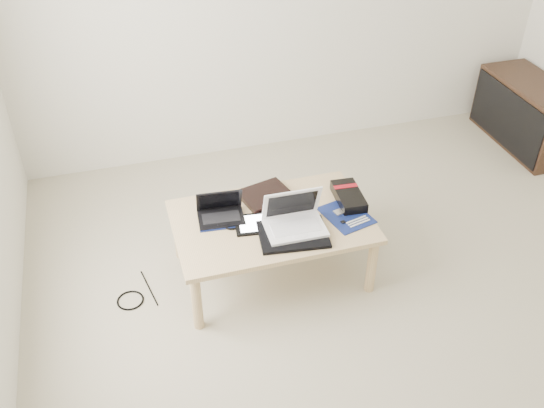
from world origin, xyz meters
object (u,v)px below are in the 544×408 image
object	(u,v)px
white_laptop	(294,220)
gpu_box	(349,196)
media_cabinet	(528,114)
netbook	(221,212)
coffee_table	(272,226)

from	to	relation	value
white_laptop	gpu_box	world-z (taller)	white_laptop
media_cabinet	white_laptop	xyz separation A→B (m)	(-2.24, -1.00, 0.22)
media_cabinet	gpu_box	distance (m)	2.04
media_cabinet	netbook	bearing A→B (deg)	-163.20
coffee_table	white_laptop	distance (m)	0.19
media_cabinet	gpu_box	world-z (taller)	media_cabinet
media_cabinet	white_laptop	bearing A→B (deg)	-156.00
media_cabinet	gpu_box	bearing A→B (deg)	-155.66
white_laptop	netbook	bearing A→B (deg)	149.81
white_laptop	gpu_box	bearing A→B (deg)	22.33
media_cabinet	white_laptop	world-z (taller)	white_laptop
coffee_table	netbook	size ratio (longest dim) A/B	4.05
netbook	white_laptop	world-z (taller)	white_laptop
media_cabinet	netbook	world-z (taller)	netbook
coffee_table	media_cabinet	bearing A→B (deg)	20.73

